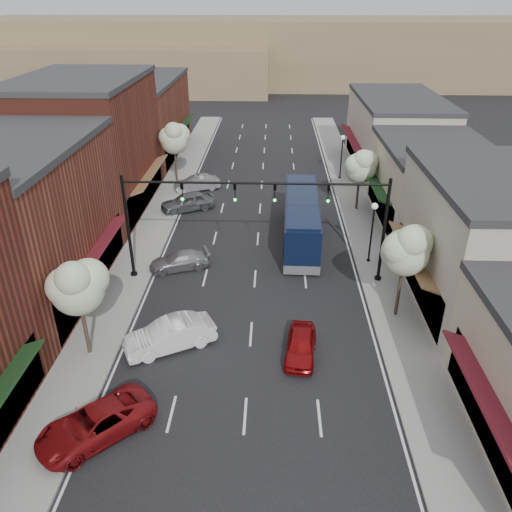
# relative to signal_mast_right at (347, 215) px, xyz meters

# --- Properties ---
(ground) EXTENTS (160.00, 160.00, 0.00)m
(ground) POSITION_rel_signal_mast_right_xyz_m (-5.62, -8.00, -4.62)
(ground) COLOR black
(ground) RESTS_ON ground
(sidewalk_left) EXTENTS (2.80, 73.00, 0.15)m
(sidewalk_left) POSITION_rel_signal_mast_right_xyz_m (-14.02, 10.50, -4.55)
(sidewalk_left) COLOR gray
(sidewalk_left) RESTS_ON ground
(sidewalk_right) EXTENTS (2.80, 73.00, 0.15)m
(sidewalk_right) POSITION_rel_signal_mast_right_xyz_m (2.78, 10.50, -4.55)
(sidewalk_right) COLOR gray
(sidewalk_right) RESTS_ON ground
(curb_left) EXTENTS (0.25, 73.00, 0.17)m
(curb_left) POSITION_rel_signal_mast_right_xyz_m (-12.62, 10.50, -4.55)
(curb_left) COLOR gray
(curb_left) RESTS_ON ground
(curb_right) EXTENTS (0.25, 73.00, 0.17)m
(curb_right) POSITION_rel_signal_mast_right_xyz_m (1.38, 10.50, -4.55)
(curb_right) COLOR gray
(curb_right) RESTS_ON ground
(bldg_left_midnear) EXTENTS (10.14, 14.10, 9.40)m
(bldg_left_midnear) POSITION_rel_signal_mast_right_xyz_m (-19.85, -2.00, 0.03)
(bldg_left_midnear) COLOR brown
(bldg_left_midnear) RESTS_ON ground
(bldg_left_midfar) EXTENTS (10.14, 14.10, 10.90)m
(bldg_left_midfar) POSITION_rel_signal_mast_right_xyz_m (-19.86, 12.00, 0.78)
(bldg_left_midfar) COLOR maroon
(bldg_left_midfar) RESTS_ON ground
(bldg_left_far) EXTENTS (10.14, 18.10, 8.40)m
(bldg_left_far) POSITION_rel_signal_mast_right_xyz_m (-19.84, 28.00, -0.46)
(bldg_left_far) COLOR brown
(bldg_left_far) RESTS_ON ground
(bldg_right_midnear) EXTENTS (9.14, 12.10, 7.90)m
(bldg_right_midnear) POSITION_rel_signal_mast_right_xyz_m (8.10, -2.00, -0.72)
(bldg_right_midnear) COLOR #BCB3A1
(bldg_right_midnear) RESTS_ON ground
(bldg_right_midfar) EXTENTS (9.14, 12.10, 6.40)m
(bldg_right_midfar) POSITION_rel_signal_mast_right_xyz_m (8.08, 10.00, -1.46)
(bldg_right_midfar) COLOR #BCB395
(bldg_right_midfar) RESTS_ON ground
(bldg_right_far) EXTENTS (9.14, 16.10, 7.40)m
(bldg_right_far) POSITION_rel_signal_mast_right_xyz_m (8.09, 24.00, -0.96)
(bldg_right_far) COLOR #BCB3A1
(bldg_right_far) RESTS_ON ground
(hill_far) EXTENTS (120.00, 30.00, 12.00)m
(hill_far) POSITION_rel_signal_mast_right_xyz_m (-5.62, 82.00, 1.38)
(hill_far) COLOR #7A6647
(hill_far) RESTS_ON ground
(hill_near) EXTENTS (50.00, 20.00, 8.00)m
(hill_near) POSITION_rel_signal_mast_right_xyz_m (-30.62, 70.00, -0.62)
(hill_near) COLOR #7A6647
(hill_near) RESTS_ON ground
(signal_mast_right) EXTENTS (8.22, 0.46, 7.00)m
(signal_mast_right) POSITION_rel_signal_mast_right_xyz_m (0.00, 0.00, 0.00)
(signal_mast_right) COLOR black
(signal_mast_right) RESTS_ON ground
(signal_mast_left) EXTENTS (8.22, 0.46, 7.00)m
(signal_mast_left) POSITION_rel_signal_mast_right_xyz_m (-11.24, 0.00, 0.00)
(signal_mast_left) COLOR black
(signal_mast_left) RESTS_ON ground
(tree_right_near) EXTENTS (2.85, 2.65, 5.95)m
(tree_right_near) POSITION_rel_signal_mast_right_xyz_m (2.73, -4.05, -0.17)
(tree_right_near) COLOR #47382B
(tree_right_near) RESTS_ON ground
(tree_right_far) EXTENTS (2.85, 2.65, 5.43)m
(tree_right_far) POSITION_rel_signal_mast_right_xyz_m (2.73, 11.95, -0.63)
(tree_right_far) COLOR #47382B
(tree_right_far) RESTS_ON ground
(tree_left_near) EXTENTS (2.85, 2.65, 5.69)m
(tree_left_near) POSITION_rel_signal_mast_right_xyz_m (-13.87, -8.05, -0.40)
(tree_left_near) COLOR #47382B
(tree_left_near) RESTS_ON ground
(tree_left_far) EXTENTS (2.85, 2.65, 6.13)m
(tree_left_far) POSITION_rel_signal_mast_right_xyz_m (-13.87, 17.95, -0.02)
(tree_left_far) COLOR #47382B
(tree_left_far) RESTS_ON ground
(lamp_post_near) EXTENTS (0.44, 0.44, 4.44)m
(lamp_post_near) POSITION_rel_signal_mast_right_xyz_m (2.18, 2.50, -1.62)
(lamp_post_near) COLOR black
(lamp_post_near) RESTS_ON ground
(lamp_post_far) EXTENTS (0.44, 0.44, 4.44)m
(lamp_post_far) POSITION_rel_signal_mast_right_xyz_m (2.18, 20.00, -1.62)
(lamp_post_far) COLOR black
(lamp_post_far) RESTS_ON ground
(coach_bus) EXTENTS (2.77, 11.19, 3.40)m
(coach_bus) POSITION_rel_signal_mast_right_xyz_m (-2.39, 5.84, -2.84)
(coach_bus) COLOR black
(coach_bus) RESTS_ON ground
(red_hatchback) EXTENTS (1.92, 3.88, 1.27)m
(red_hatchback) POSITION_rel_signal_mast_right_xyz_m (-2.98, -7.70, -3.99)
(red_hatchback) COLOR maroon
(red_hatchback) RESTS_ON ground
(parked_car_a) EXTENTS (5.19, 5.06, 1.38)m
(parked_car_a) POSITION_rel_signal_mast_right_xyz_m (-11.82, -13.31, -3.93)
(parked_car_a) COLOR maroon
(parked_car_a) RESTS_ON ground
(parked_car_b) EXTENTS (4.99, 3.69, 1.57)m
(parked_car_b) POSITION_rel_signal_mast_right_xyz_m (-9.82, -7.29, -3.84)
(parked_car_b) COLOR white
(parked_car_b) RESTS_ON ground
(parked_car_c) EXTENTS (4.40, 2.92, 1.19)m
(parked_car_c) POSITION_rel_signal_mast_right_xyz_m (-10.78, 1.21, -4.03)
(parked_car_c) COLOR gray
(parked_car_c) RESTS_ON ground
(parked_car_d) EXTENTS (4.97, 3.75, 1.58)m
(parked_car_d) POSITION_rel_signal_mast_right_xyz_m (-11.82, 11.45, -3.83)
(parked_car_d) COLOR #57595E
(parked_car_d) RESTS_ON ground
(parked_car_e) EXTENTS (4.47, 2.91, 1.39)m
(parked_car_e) POSITION_rel_signal_mast_right_xyz_m (-11.71, 16.38, -3.93)
(parked_car_e) COLOR #A5A5AA
(parked_car_e) RESTS_ON ground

